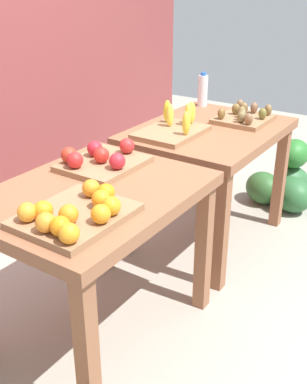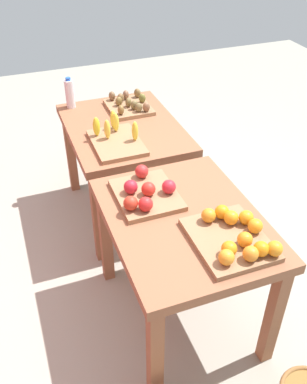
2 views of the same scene
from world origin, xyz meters
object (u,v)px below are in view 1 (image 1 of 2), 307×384
Objects in this scene: display_table_left at (94,213)px; orange_bin at (76,213)px; banana_crate at (174,128)px; water_bottle at (203,90)px; watermelon_pile at (285,182)px; display_table_right at (208,145)px; kiwi_bin at (244,116)px; apple_bin at (101,160)px.

orange_bin is (-0.27, -0.15, 0.16)m from display_table_left.
banana_crate is 1.83× the size of water_bottle.
orange_bin is 0.68× the size of watermelon_pile.
orange_bin is (-1.39, -0.15, 0.16)m from display_table_right.
orange_bin is at bearing 177.27° from watermelon_pile.
display_table_right is 0.31m from kiwi_bin.
banana_crate is at bearing -165.74° from water_bottle.
apple_bin is at bearing 166.82° from kiwi_bin.
water_bottle is (1.56, 0.29, 0.23)m from display_table_left.
orange_bin is at bearing -179.16° from kiwi_bin.
water_bottle is (1.33, 0.15, 0.07)m from apple_bin.
watermelon_pile is at bearing -12.80° from apple_bin.
banana_crate is 0.53m from kiwi_bin.
banana_crate is at bearing -1.61° from apple_bin.
banana_crate is 0.67× the size of watermelon_pile.
watermelon_pile is (2.24, -0.11, -0.66)m from orange_bin.
display_table_right is at bearing -8.86° from apple_bin.
apple_bin is at bearing -173.49° from water_bottle.
water_bottle is (0.67, 0.17, 0.08)m from banana_crate.
apple_bin is at bearing 30.71° from display_table_left.
orange_bin is at bearing -173.82° from display_table_right.
water_bottle reaches higher than orange_bin.
apple_bin is 1.90m from watermelon_pile.
apple_bin reaches higher than orange_bin.
orange_bin is 1.88m from water_bottle.
banana_crate reaches higher than display_table_left.
kiwi_bin is at bearing -13.18° from apple_bin.
display_table_right is 2.89× the size of kiwi_bin.
display_table_right is 0.30m from banana_crate.
banana_crate reaches higher than apple_bin.
display_table_left is 2.05m from watermelon_pile.
water_bottle is at bearing 33.45° from display_table_right.
kiwi_bin is (1.63, 0.02, -0.01)m from orange_bin.
display_table_right is 2.60× the size of apple_bin.
display_table_right is at bearing 163.22° from watermelon_pile.
apple_bin is at bearing 178.39° from banana_crate.
water_bottle is (0.44, 0.29, 0.23)m from display_table_right.
apple_bin reaches higher than display_table_left.
orange_bin is 2.34m from watermelon_pile.
watermelon_pile is (1.97, -0.26, -0.50)m from display_table_left.
apple_bin is 0.66m from banana_crate.
kiwi_bin is at bearing 167.90° from watermelon_pile.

